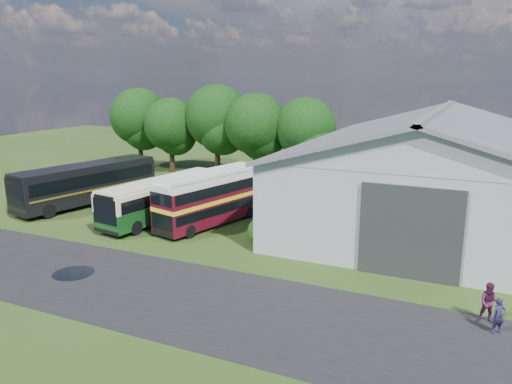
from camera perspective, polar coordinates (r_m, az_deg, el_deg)
The scene contains 17 objects.
ground at distance 30.22m, azimuth -14.09°, elevation -7.51°, with size 120.00×120.00×0.00m, color #223B13.
asphalt_road at distance 26.30m, azimuth -13.03°, elevation -10.65°, with size 60.00×8.00×0.02m, color black.
puddle at distance 29.12m, azimuth -20.15°, elevation -8.75°, with size 2.20×2.20×0.01m, color black.
storage_shed at distance 38.44m, azimuth 19.84°, elevation 2.96°, with size 18.80×24.80×8.15m.
tree_left_a at distance 58.90m, azimuth -13.25°, elevation 8.38°, with size 6.46×6.46×9.12m.
tree_left_b at distance 55.20m, azimuth -9.72°, elevation 7.59°, with size 5.78×5.78×8.16m.
tree_mid at distance 53.59m, azimuth -4.50°, elevation 8.57°, with size 6.80×6.80×9.60m.
tree_right_a at distance 50.48m, azimuth -0.04°, elevation 7.76°, with size 6.26×6.26×8.83m.
tree_right_b at distance 49.38m, azimuth 5.67°, elevation 7.29°, with size 5.98×5.98×8.45m.
shrub_front at distance 32.24m, azimuth 0.55°, elevation -5.77°, with size 1.70×1.70×1.70m, color #194714.
shrub_mid at distance 33.98m, azimuth 1.94°, elevation -4.77°, with size 1.60×1.60×1.60m, color #194714.
shrub_back at distance 35.75m, azimuth 3.19°, elevation -3.87°, with size 1.80×1.80×1.80m, color #194714.
bus_green_single at distance 37.58m, azimuth -10.55°, elevation -0.69°, with size 4.15×11.16×3.01m.
bus_maroon_double at distance 35.57m, azimuth -5.20°, elevation -0.74°, with size 4.48×9.34×3.89m.
bus_dark_single at distance 43.43m, azimuth -18.73°, elevation 0.96°, with size 5.39×12.53×3.37m.
visitor_a at distance 23.46m, azimuth 25.98°, elevation -12.66°, with size 0.57×0.37×1.56m, color #1E1B3B.
visitor_b at distance 24.17m, azimuth 25.13°, elevation -11.46°, with size 0.88×0.69×1.82m, color #401430.
Camera 1 is at (18.11, -21.80, 10.49)m, focal length 35.00 mm.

